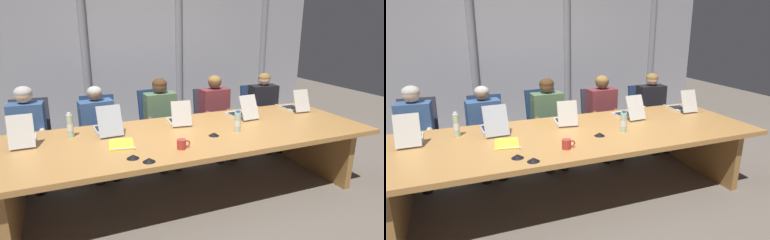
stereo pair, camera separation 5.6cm
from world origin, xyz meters
The scene contains 25 objects.
ground_plane centered at (0.00, 0.00, 0.00)m, with size 12.94×12.94×0.00m, color #6B6056.
conference_table centered at (0.00, 0.00, 0.59)m, with size 3.93×1.35×0.72m.
curtain_backdrop centered at (0.00, 2.29, 1.58)m, with size 6.47×0.17×3.16m.
laptop_left_end centered at (-1.59, 0.33, 0.78)m, with size 0.23×0.45×0.31m.
laptop_left_mid centered at (-0.79, 0.37, 0.78)m, with size 0.27×0.48×0.31m.
laptop_center centered at (0.02, 0.37, 0.78)m, with size 0.27×0.41×0.29m.
laptop_right_mid centered at (0.82, 0.33, 0.78)m, with size 0.25×0.45×0.29m.
laptop_right_end centered at (1.64, 0.36, 0.78)m, with size 0.23×0.42×0.29m.
office_chair_left_end centered at (-1.58, 1.12, 0.35)m, with size 0.60×0.60×0.96m.
office_chair_left_mid centered at (-0.80, 1.11, 0.34)m, with size 0.60×0.60×0.93m.
office_chair_center centered at (0.00, 1.12, 0.35)m, with size 0.60×0.61×0.96m.
office_chair_right_mid centered at (0.80, 1.11, 0.34)m, with size 0.60×0.60×0.91m.
office_chair_right_end centered at (1.60, 1.11, 0.33)m, with size 0.60×0.60×0.90m.
person_left_end centered at (-1.60, 0.96, 0.65)m, with size 0.42×0.57×1.16m.
person_left_mid centered at (-0.81, 0.95, 0.62)m, with size 0.45×0.57×1.10m.
person_center centered at (0.00, 0.96, 0.65)m, with size 0.42×0.55×1.14m.
person_right_mid centered at (0.80, 0.96, 0.64)m, with size 0.42×0.56×1.13m.
person_right_end centered at (1.61, 0.96, 0.63)m, with size 0.44×0.57×1.12m.
water_bottle_primary centered at (-1.16, 0.35, 0.84)m, with size 0.06×0.06×0.26m.
water_bottle_secondary centered at (0.49, -0.14, 0.83)m, with size 0.07×0.07×0.23m.
coffee_mug_near centered at (-0.23, -0.38, 0.77)m, with size 0.13×0.09×0.09m.
conference_mic_left_side centered at (-0.59, -0.56, 0.74)m, with size 0.11×0.11×0.04m, color black.
conference_mic_middle centered at (0.20, -0.17, 0.74)m, with size 0.11×0.11×0.04m, color black.
conference_mic_right_side centered at (-0.70, -0.44, 0.74)m, with size 0.11×0.11×0.04m, color black.
spiral_notepad centered at (-0.73, -0.08, 0.73)m, with size 0.27×0.34×0.03m.
Camera 2 is at (-1.18, -3.06, 1.85)m, focal length 30.88 mm.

